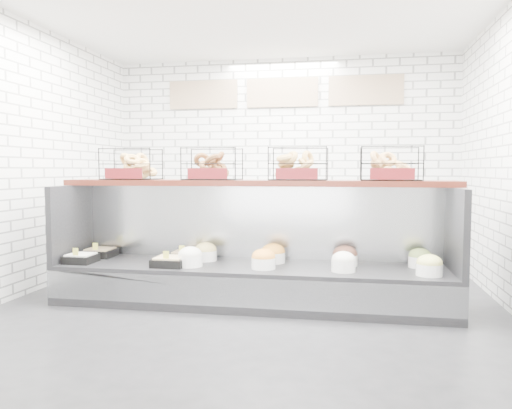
# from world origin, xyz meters

# --- Properties ---
(ground) EXTENTS (5.50, 5.50, 0.00)m
(ground) POSITION_xyz_m (0.00, 0.00, 0.00)
(ground) COLOR black
(ground) RESTS_ON ground
(room_shell) EXTENTS (5.02, 5.51, 3.01)m
(room_shell) POSITION_xyz_m (0.00, 0.60, 2.06)
(room_shell) COLOR white
(room_shell) RESTS_ON ground
(display_case) EXTENTS (4.00, 0.90, 1.20)m
(display_case) POSITION_xyz_m (0.01, 0.34, 0.33)
(display_case) COLOR black
(display_case) RESTS_ON ground
(bagel_shelf) EXTENTS (4.10, 0.50, 0.40)m
(bagel_shelf) POSITION_xyz_m (0.00, 0.52, 1.38)
(bagel_shelf) COLOR #3E130D
(bagel_shelf) RESTS_ON display_case
(prep_counter) EXTENTS (4.00, 0.60, 1.20)m
(prep_counter) POSITION_xyz_m (-0.01, 2.43, 0.47)
(prep_counter) COLOR #93969B
(prep_counter) RESTS_ON ground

